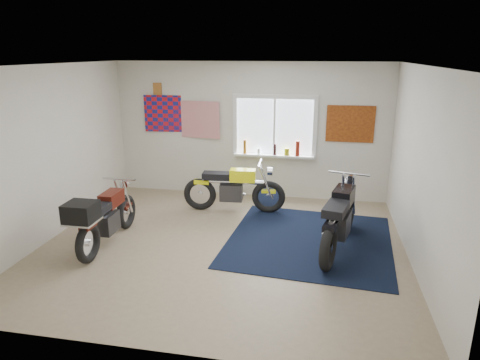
% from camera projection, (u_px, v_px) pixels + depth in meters
% --- Properties ---
extents(ground, '(5.50, 5.50, 0.00)m').
position_uv_depth(ground, '(223.00, 245.00, 6.61)').
color(ground, '#9E896B').
rests_on(ground, ground).
extents(room_shell, '(5.50, 5.50, 5.50)m').
position_uv_depth(room_shell, '(221.00, 141.00, 6.14)').
color(room_shell, white).
rests_on(room_shell, ground).
extents(navy_rug, '(2.70, 2.79, 0.01)m').
position_uv_depth(navy_rug, '(309.00, 240.00, 6.78)').
color(navy_rug, black).
rests_on(navy_rug, ground).
extents(window_assembly, '(1.66, 0.17, 1.26)m').
position_uv_depth(window_assembly, '(274.00, 131.00, 8.45)').
color(window_assembly, white).
rests_on(window_assembly, room_shell).
extents(oil_bottles, '(1.13, 0.09, 0.30)m').
position_uv_depth(oil_bottles, '(278.00, 149.00, 8.47)').
color(oil_bottles, '#8E5514').
rests_on(oil_bottles, window_assembly).
extents(flag_display, '(1.60, 0.10, 1.17)m').
position_uv_depth(flag_display, '(157.00, 89.00, 8.66)').
color(flag_display, red).
rests_on(flag_display, room_shell).
extents(triumph_poster, '(0.90, 0.03, 0.70)m').
position_uv_depth(triumph_poster, '(350.00, 124.00, 8.15)').
color(triumph_poster, '#A54C14').
rests_on(triumph_poster, room_shell).
extents(yellow_triumph, '(1.91, 0.57, 0.96)m').
position_uv_depth(yellow_triumph, '(233.00, 189.00, 7.93)').
color(yellow_triumph, black).
rests_on(yellow_triumph, ground).
extents(black_chrome_bike, '(0.74, 2.06, 1.07)m').
position_uv_depth(black_chrome_bike, '(339.00, 220.00, 6.38)').
color(black_chrome_bike, black).
rests_on(black_chrome_bike, navy_rug).
extents(maroon_tourer, '(0.55, 1.83, 0.93)m').
position_uv_depth(maroon_tourer, '(103.00, 218.00, 6.42)').
color(maroon_tourer, black).
rests_on(maroon_tourer, ground).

